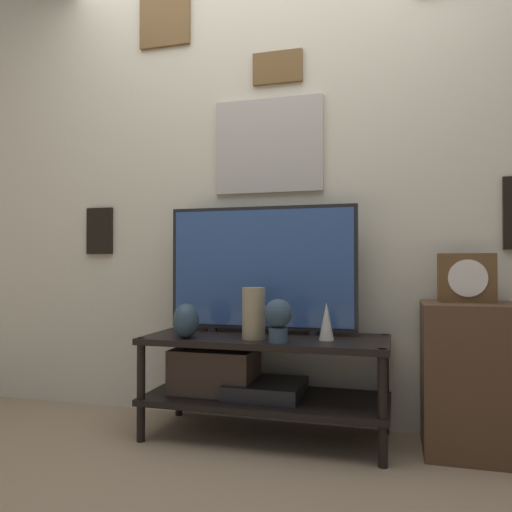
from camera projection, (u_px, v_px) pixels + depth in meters
name	position (u px, v px, depth m)	size (l,w,h in m)	color
ground_plane	(249.00, 459.00, 2.14)	(12.00, 12.00, 0.00)	#997F60
wall_back	(280.00, 170.00, 2.72)	(6.40, 0.08, 2.70)	beige
media_console	(248.00, 373.00, 2.45)	(1.17, 0.49, 0.49)	black
television	(261.00, 268.00, 2.55)	(0.97, 0.05, 0.65)	black
vase_slim_bronze	(326.00, 321.00, 2.31)	(0.07, 0.07, 0.18)	beige
vase_urn_stoneware	(186.00, 321.00, 2.37)	(0.12, 0.14, 0.16)	#2D4251
vase_tall_ceramic	(254.00, 313.00, 2.34)	(0.11, 0.11, 0.24)	tan
decorative_bust	(278.00, 317.00, 2.22)	(0.13, 0.13, 0.20)	#2D4251
side_table	(471.00, 378.00, 2.22)	(0.42, 0.38, 0.67)	#513823
mantel_clock	(466.00, 278.00, 2.27)	(0.24, 0.11, 0.22)	brown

